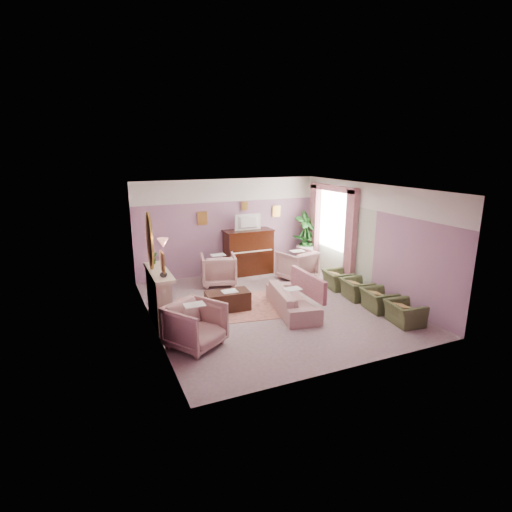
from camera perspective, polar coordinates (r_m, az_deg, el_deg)
name	(u,v)px	position (r m, az deg, el deg)	size (l,w,h in m)	color
floor	(272,307)	(9.54, 2.33, -7.25)	(5.50, 6.00, 0.01)	gray
ceiling	(274,188)	(8.87, 2.52, 9.74)	(5.50, 6.00, 0.01)	white
wall_back	(228,227)	(11.81, -3.96, 4.16)	(5.50, 0.02, 2.80)	gray
wall_front	(354,291)	(6.65, 13.81, -4.83)	(5.50, 0.02, 2.80)	gray
wall_left	(150,263)	(8.31, -14.89, -0.93)	(0.02, 6.00, 2.80)	gray
wall_right	(370,239)	(10.57, 15.97, 2.34)	(0.02, 6.00, 2.80)	gray
picture_rail_band	(228,190)	(11.65, -4.03, 9.35)	(5.50, 0.01, 0.65)	white
stripe_panel	(339,241)	(11.64, 11.78, 2.08)	(0.01, 3.00, 2.15)	beige
fireplace_surround	(159,298)	(8.79, -13.70, -5.83)	(0.30, 1.40, 1.10)	beige
fireplace_inset	(164,304)	(8.85, -13.00, -6.66)	(0.18, 0.72, 0.68)	black
fire_ember	(166,311)	(8.93, -12.68, -7.70)	(0.06, 0.54, 0.10)	#FF5821
mantel_shelf	(159,272)	(8.61, -13.74, -2.25)	(0.40, 1.55, 0.07)	beige
hearth	(170,320)	(9.02, -12.23, -8.88)	(0.55, 1.50, 0.02)	beige
mirror_frame	(150,241)	(8.42, -14.95, 2.07)	(0.04, 0.72, 1.20)	#B68A38
mirror_glass	(151,241)	(8.42, -14.79, 2.09)	(0.01, 0.60, 1.06)	silver
sconce_shade	(163,243)	(7.38, -13.15, 1.85)	(0.20, 0.20, 0.16)	#FF967C
piano	(248,252)	(11.86, -1.10, 0.52)	(1.40, 0.60, 1.30)	#331308
piano_keyshelf	(253,253)	(11.53, -0.43, 0.46)	(1.30, 0.12, 0.06)	#331308
piano_keys	(253,251)	(11.52, -0.43, 0.65)	(1.20, 0.08, 0.02)	white
piano_top	(248,231)	(11.71, -1.11, 3.65)	(1.45, 0.65, 0.04)	#331308
television	(249,221)	(11.61, -1.02, 5.01)	(0.80, 0.12, 0.48)	black
print_back_left	(202,218)	(11.48, -7.70, 5.37)	(0.30, 0.03, 0.38)	#B68A38
print_back_right	(276,211)	(12.31, 2.93, 6.41)	(0.26, 0.03, 0.34)	#B68A38
print_back_mid	(245,206)	(11.85, -1.65, 7.16)	(0.22, 0.03, 0.26)	#B68A38
print_left_wall	(162,262)	(7.09, -13.22, -0.84)	(0.03, 0.28, 0.36)	#B68A38
window_blind	(334,218)	(11.70, 11.09, 5.30)	(0.03, 1.40, 1.80)	white
curtain_left	(350,239)	(11.00, 13.34, 2.45)	(0.16, 0.34, 2.60)	#A05C69
curtain_right	(314,227)	(12.48, 8.32, 4.15)	(0.16, 0.34, 2.60)	#A05C69
pelmet	(333,188)	(11.55, 10.98, 9.49)	(0.16, 2.20, 0.16)	#A05C69
mantel_plant	(154,258)	(9.09, -14.35, -0.27)	(0.16, 0.16, 0.28)	#1A531A
mantel_vase	(163,274)	(8.11, -13.09, -2.47)	(0.16, 0.16, 0.16)	white
area_rug	(233,307)	(9.51, -3.38, -7.31)	(2.50, 1.80, 0.01)	#AA695A
coffee_table	(228,301)	(9.29, -4.07, -6.40)	(1.00, 0.50, 0.45)	black
table_paper	(229,291)	(9.23, -3.81, -5.03)	(0.35, 0.28, 0.01)	silver
sofa	(292,295)	(9.18, 5.23, -5.64)	(0.64, 1.91, 0.77)	tan
sofa_throw	(308,284)	(9.29, 7.43, -4.03)	(0.10, 1.45, 0.53)	#A05C69
floral_armchair_left	(218,268)	(10.98, -5.40, -1.69)	(0.91, 0.91, 0.95)	tan
floral_armchair_right	(297,264)	(11.40, 5.87, -1.08)	(0.91, 0.91, 0.95)	tan
floral_armchair_front	(195,323)	(7.63, -8.70, -9.46)	(0.91, 0.91, 0.95)	tan
olive_chair_a	(405,310)	(9.10, 20.48, -7.18)	(0.52, 0.74, 0.64)	#47522E
olive_chair_b	(379,297)	(9.66, 17.14, -5.61)	(0.52, 0.74, 0.64)	#47522E
olive_chair_c	(357,286)	(10.25, 14.18, -4.20)	(0.52, 0.74, 0.64)	#47522E
olive_chair_d	(338,277)	(10.87, 11.57, -2.93)	(0.52, 0.74, 0.64)	#47522E
side_table	(304,257)	(12.58, 6.94, -0.15)	(0.52, 0.52, 0.70)	silver
side_plant_big	(305,241)	(12.46, 7.01, 2.16)	(0.30, 0.30, 0.34)	#1A531A
side_plant_small	(310,242)	(12.44, 7.71, 1.97)	(0.16, 0.16, 0.28)	#1A531A
palm_pot	(305,262)	(12.72, 7.03, -0.82)	(0.34, 0.34, 0.34)	#AB714A
palm_plant	(306,234)	(12.51, 7.16, 3.10)	(0.76, 0.76, 1.44)	#1A531A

